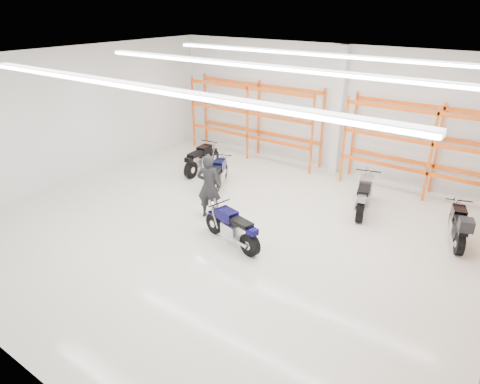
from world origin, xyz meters
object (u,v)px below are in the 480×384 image
Objects in this scene: motorcycle_main at (233,229)px; motorcycle_back_d at (459,226)px; motorcycle_back_c at (364,196)px; structural_column at (339,112)px; motorcycle_back_a at (201,160)px; standing_man at (209,186)px; motorcycle_back_b at (218,175)px.

motorcycle_back_d is (4.67, 3.44, 0.04)m from motorcycle_main.
motorcycle_back_d reaches higher than motorcycle_main.
motorcycle_back_c is at bearing 62.61° from motorcycle_main.
motorcycle_back_c is 0.49× the size of structural_column.
standing_man is (2.53, -2.57, 0.47)m from motorcycle_back_a.
motorcycle_back_b is at bearing -123.43° from structural_column.
motorcycle_main is at bearing -40.42° from motorcycle_back_a.
structural_column is at bearing 36.97° from motorcycle_back_a.
structural_column reaches higher than motorcycle_main.
motorcycle_back_d is 6.72m from standing_man.
structural_column is (3.93, 2.96, 1.76)m from motorcycle_back_a.
standing_man is (-3.52, -2.94, 0.44)m from motorcycle_back_c.
motorcycle_back_d is at bearing -178.64° from standing_man.
motorcycle_back_d is (7.29, 0.80, 0.04)m from motorcycle_back_b.
motorcycle_back_c is at bearing 171.69° from motorcycle_back_d.
standing_man is 5.85m from structural_column.
motorcycle_back_c is (4.61, 1.19, 0.04)m from motorcycle_back_b.
motorcycle_back_c is 3.77m from structural_column.
structural_column is (-2.12, 2.59, 1.73)m from motorcycle_back_c.
motorcycle_back_b is at bearing -173.76° from motorcycle_back_d.
standing_man reaches higher than motorcycle_back_a.
motorcycle_back_b is at bearing -79.09° from standing_man.
motorcycle_main and motorcycle_back_b have the same top height.
motorcycle_back_a is (-4.06, 3.46, 0.01)m from motorcycle_main.
motorcycle_back_c is at bearing 3.52° from motorcycle_back_a.
motorcycle_back_c is at bearing -50.66° from structural_column.
motorcycle_back_d is at bearing -8.31° from motorcycle_back_c.
motorcycle_back_a is 3.63m from standing_man.
motorcycle_back_c is 2.71m from motorcycle_back_d.
standing_man is at bearing 149.80° from motorcycle_main.
motorcycle_back_c is 1.08× the size of motorcycle_back_d.
motorcycle_main is 0.45× the size of structural_column.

